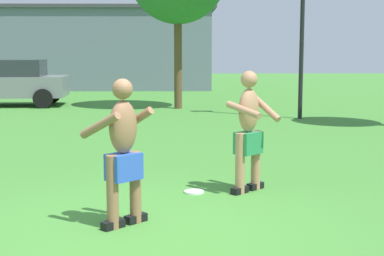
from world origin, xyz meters
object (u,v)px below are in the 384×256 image
object	(u,v)px
frisbee	(194,192)
player_near	(249,129)
player_in_blue	(123,150)
car_gray_mid_lot	(4,82)

from	to	relation	value
frisbee	player_near	bearing A→B (deg)	4.53
player_near	frisbee	distance (m)	1.13
player_near	player_in_blue	size ratio (longest dim) A/B	1.02
frisbee	car_gray_mid_lot	bearing A→B (deg)	117.36
player_in_blue	frisbee	size ratio (longest dim) A/B	5.96
player_near	car_gray_mid_lot	distance (m)	13.90
player_in_blue	player_near	bearing A→B (deg)	43.86
player_near	player_in_blue	xyz separation A→B (m)	(-1.54, -1.48, -0.02)
player_near	car_gray_mid_lot	size ratio (longest dim) A/B	0.37
player_in_blue	car_gray_mid_lot	size ratio (longest dim) A/B	0.37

